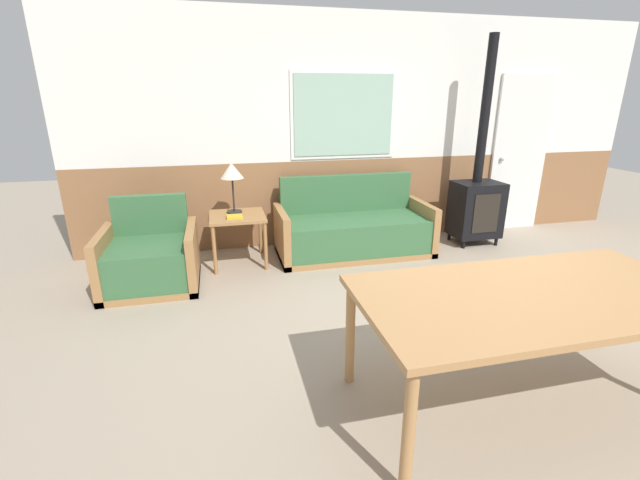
% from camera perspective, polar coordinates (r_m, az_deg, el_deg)
% --- Properties ---
extents(ground_plane, '(16.00, 16.00, 0.00)m').
position_cam_1_polar(ground_plane, '(3.61, 21.57, -12.48)').
color(ground_plane, gray).
extents(wall_back, '(7.20, 0.09, 2.70)m').
position_cam_1_polar(wall_back, '(5.46, 7.22, 14.07)').
color(wall_back, '#8E603D').
rests_on(wall_back, ground_plane).
extents(couch, '(1.79, 0.79, 0.88)m').
position_cam_1_polar(couch, '(5.05, 4.50, 1.17)').
color(couch, '#9E7042').
rests_on(couch, ground_plane).
extents(armchair, '(0.89, 0.83, 0.83)m').
position_cam_1_polar(armchair, '(4.50, -21.66, -2.53)').
color(armchair, '#9E7042').
rests_on(armchair, ground_plane).
extents(side_table, '(0.59, 0.59, 0.56)m').
position_cam_1_polar(side_table, '(4.75, -10.92, 2.34)').
color(side_table, '#9E7042').
rests_on(side_table, ground_plane).
extents(table_lamp, '(0.25, 0.25, 0.55)m').
position_cam_1_polar(table_lamp, '(4.73, -11.67, 8.73)').
color(table_lamp, '#262628').
rests_on(table_lamp, side_table).
extents(book_stack, '(0.17, 0.15, 0.03)m').
position_cam_1_polar(book_stack, '(4.62, -11.32, 3.06)').
color(book_stack, gold).
rests_on(book_stack, side_table).
extents(dining_table, '(2.02, 0.99, 0.74)m').
position_cam_1_polar(dining_table, '(2.74, 26.69, -7.38)').
color(dining_table, '#B27F4C').
rests_on(dining_table, ground_plane).
extents(wood_stove, '(0.57, 0.44, 2.45)m').
position_cam_1_polar(wood_stove, '(5.67, 20.18, 5.15)').
color(wood_stove, black).
rests_on(wood_stove, ground_plane).
extents(entry_door, '(0.80, 0.09, 2.05)m').
position_cam_1_polar(entry_door, '(6.47, 25.00, 10.26)').
color(entry_door, white).
rests_on(entry_door, ground_plane).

